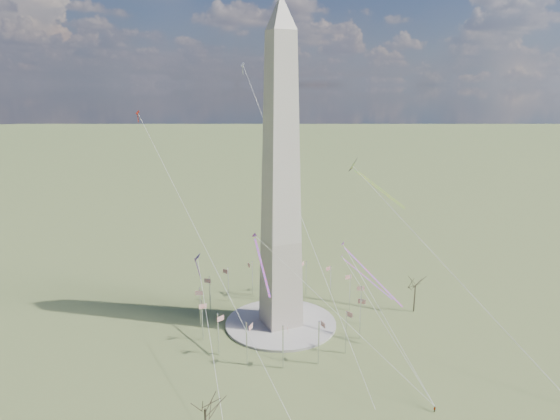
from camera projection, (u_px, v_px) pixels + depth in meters
name	position (u px, v px, depth m)	size (l,w,h in m)	color
ground	(281.00, 324.00, 162.63)	(2000.00, 2000.00, 0.00)	#455F2F
plaza	(281.00, 323.00, 162.54)	(36.00, 36.00, 0.80)	#9D978F
washington_monument	(281.00, 180.00, 150.95)	(15.56, 15.56, 100.00)	#B5A998
flagpole_ring	(281.00, 304.00, 160.86)	(54.40, 54.40, 13.00)	white
tree_near	(416.00, 284.00, 169.43)	(8.16, 8.16, 14.28)	#3F3426
tree_far	(205.00, 407.00, 106.11)	(7.50, 7.50, 13.12)	#3F3426
person_centre	(435.00, 409.00, 118.85)	(0.90, 0.38, 1.54)	gray
kite_delta_black	(356.00, 169.00, 165.32)	(17.72, 16.82, 16.40)	black
kite_diamond_purple	(198.00, 260.00, 152.78)	(2.36, 3.05, 8.89)	navy
kite_streamer_left	(362.00, 265.00, 152.48)	(10.06, 21.24, 15.47)	#FF283E
kite_streamer_mid	(260.00, 257.00, 144.99)	(3.94, 19.09, 13.15)	#FF283E
kite_streamer_right	(360.00, 272.00, 175.25)	(12.79, 16.48, 13.53)	#FF283E
kite_small_red	(138.00, 114.00, 162.48)	(1.10, 1.55, 3.88)	red
kite_small_white	(243.00, 66.00, 186.98)	(1.27, 1.89, 4.66)	silver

